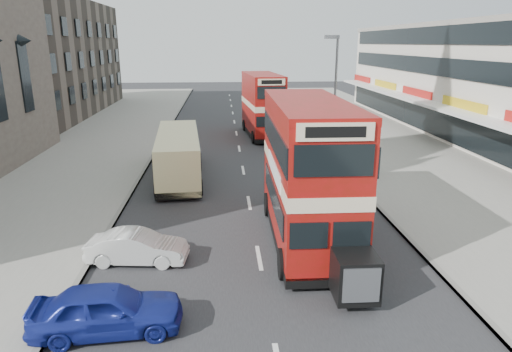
# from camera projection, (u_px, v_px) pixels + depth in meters

# --- Properties ---
(ground) EXTENTS (160.00, 160.00, 0.00)m
(ground) POSITION_uv_depth(u_px,v_px,m) (264.00, 286.00, 14.85)
(ground) COLOR #28282B
(ground) RESTS_ON ground
(road_surface) EXTENTS (12.00, 90.00, 0.01)m
(road_surface) POSITION_uv_depth(u_px,v_px,m) (239.00, 149.00, 33.98)
(road_surface) COLOR #28282B
(road_surface) RESTS_ON ground
(pavement_right) EXTENTS (12.00, 90.00, 0.15)m
(pavement_right) POSITION_uv_depth(u_px,v_px,m) (395.00, 145.00, 34.84)
(pavement_right) COLOR gray
(pavement_right) RESTS_ON ground
(pavement_left) EXTENTS (12.00, 90.00, 0.15)m
(pavement_left) POSITION_uv_depth(u_px,v_px,m) (75.00, 151.00, 33.08)
(pavement_left) COLOR gray
(pavement_left) RESTS_ON ground
(kerb_left) EXTENTS (0.20, 90.00, 0.16)m
(kerb_left) POSITION_uv_depth(u_px,v_px,m) (157.00, 149.00, 33.51)
(kerb_left) COLOR gray
(kerb_left) RESTS_ON ground
(kerb_right) EXTENTS (0.20, 90.00, 0.16)m
(kerb_right) POSITION_uv_depth(u_px,v_px,m) (320.00, 146.00, 34.41)
(kerb_right) COLOR gray
(kerb_right) RESTS_ON ground
(brick_terrace) EXTENTS (14.00, 28.00, 12.00)m
(brick_terrace) POSITION_uv_depth(u_px,v_px,m) (24.00, 59.00, 47.89)
(brick_terrace) COLOR #66594C
(brick_terrace) RESTS_ON ground
(commercial_row) EXTENTS (9.90, 46.20, 9.30)m
(commercial_row) POSITION_uv_depth(u_px,v_px,m) (488.00, 81.00, 36.03)
(commercial_row) COLOR beige
(commercial_row) RESTS_ON ground
(street_lamp) EXTENTS (1.00, 0.20, 8.12)m
(street_lamp) POSITION_uv_depth(u_px,v_px,m) (334.00, 86.00, 31.19)
(street_lamp) COLOR slate
(street_lamp) RESTS_ON ground
(bus_main) EXTENTS (2.82, 9.83, 5.39)m
(bus_main) POSITION_uv_depth(u_px,v_px,m) (308.00, 172.00, 17.56)
(bus_main) COLOR black
(bus_main) RESTS_ON ground
(bus_second) EXTENTS (3.18, 9.14, 5.00)m
(bus_second) POSITION_uv_depth(u_px,v_px,m) (263.00, 105.00, 37.97)
(bus_second) COLOR black
(bus_second) RESTS_ON ground
(coach) EXTENTS (3.02, 9.35, 2.44)m
(coach) POSITION_uv_depth(u_px,v_px,m) (178.00, 153.00, 26.42)
(coach) COLOR black
(coach) RESTS_ON ground
(car_left_near) EXTENTS (4.15, 1.92, 1.38)m
(car_left_near) POSITION_uv_depth(u_px,v_px,m) (107.00, 309.00, 12.32)
(car_left_near) COLOR navy
(car_left_near) RESTS_ON ground
(car_left_front) EXTENTS (3.68, 1.62, 1.17)m
(car_left_front) POSITION_uv_depth(u_px,v_px,m) (137.00, 247.00, 16.28)
(car_left_front) COLOR silver
(car_left_front) RESTS_ON ground
(car_right_a) EXTENTS (4.47, 2.06, 1.27)m
(car_right_a) POSITION_uv_depth(u_px,v_px,m) (311.00, 156.00, 29.28)
(car_right_a) COLOR #942A0E
(car_right_a) RESTS_ON ground
(car_right_b) EXTENTS (5.01, 2.40, 1.38)m
(car_right_b) POSITION_uv_depth(u_px,v_px,m) (300.00, 133.00, 36.25)
(car_right_b) COLOR orange
(car_right_b) RESTS_ON ground
(pedestrian_near) EXTENTS (0.82, 0.74, 1.84)m
(pedestrian_near) POSITION_uv_depth(u_px,v_px,m) (370.00, 158.00, 26.85)
(pedestrian_near) COLOR gray
(pedestrian_near) RESTS_ON pavement_right
(pedestrian_far) EXTENTS (1.11, 0.59, 1.80)m
(pedestrian_far) POSITION_uv_depth(u_px,v_px,m) (318.00, 116.00, 42.62)
(pedestrian_far) COLOR gray
(pedestrian_far) RESTS_ON pavement_right
(cyclist) EXTENTS (0.91, 1.97, 1.96)m
(cyclist) POSITION_uv_depth(u_px,v_px,m) (302.00, 142.00, 33.10)
(cyclist) COLOR gray
(cyclist) RESTS_ON ground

